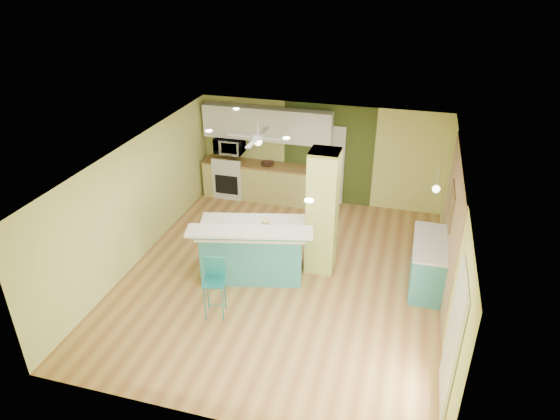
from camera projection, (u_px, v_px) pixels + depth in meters
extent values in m
cube|color=#A26838|center=(282.00, 276.00, 9.80)|extent=(6.00, 7.00, 0.01)
cube|color=white|center=(283.00, 157.00, 8.63)|extent=(6.00, 7.00, 0.01)
cube|color=#DADC76|center=(320.00, 154.00, 12.21)|extent=(6.00, 0.01, 2.50)
cube|color=#DADC76|center=(209.00, 350.00, 6.22)|extent=(6.00, 0.01, 2.50)
cube|color=#DADC76|center=(137.00, 201.00, 9.92)|extent=(0.01, 7.00, 2.50)
cube|color=#DADC76|center=(452.00, 243.00, 8.50)|extent=(0.01, 7.00, 2.50)
cube|color=#967656|center=(450.00, 226.00, 9.02)|extent=(0.02, 3.40, 2.50)
cube|color=#3F4D1F|center=(328.00, 155.00, 12.14)|extent=(2.20, 0.02, 2.50)
cube|color=silver|center=(327.00, 165.00, 12.24)|extent=(0.82, 0.05, 2.00)
cube|color=white|center=(452.00, 342.00, 6.64)|extent=(0.04, 1.08, 2.10)
cube|color=#B6BD57|center=(322.00, 212.00, 9.49)|extent=(0.55, 0.55, 2.50)
cube|color=#CDC56B|center=(266.00, 183.00, 12.62)|extent=(3.20, 0.60, 0.90)
cube|color=olive|center=(266.00, 165.00, 12.41)|extent=(3.25, 0.63, 0.04)
cube|color=white|center=(231.00, 179.00, 12.85)|extent=(0.76, 0.64, 0.90)
cube|color=black|center=(226.00, 185.00, 12.58)|extent=(0.59, 0.02, 0.50)
cube|color=white|center=(226.00, 163.00, 12.34)|extent=(0.76, 0.06, 0.18)
cube|color=white|center=(267.00, 124.00, 12.03)|extent=(3.20, 0.34, 0.80)
imported|color=white|center=(229.00, 146.00, 12.43)|extent=(0.70, 0.48, 0.39)
cylinder|color=silver|center=(258.00, 128.00, 10.69)|extent=(0.03, 0.03, 0.40)
cylinder|color=silver|center=(258.00, 136.00, 10.79)|extent=(0.24, 0.24, 0.10)
sphere|color=white|center=(258.00, 142.00, 10.84)|extent=(0.18, 0.18, 0.18)
cylinder|color=silver|center=(439.00, 173.00, 8.79)|extent=(0.01, 0.01, 0.62)
sphere|color=white|center=(436.00, 189.00, 8.94)|extent=(0.14, 0.14, 0.14)
cube|color=brown|center=(451.00, 206.00, 9.06)|extent=(0.03, 0.90, 0.70)
cube|color=teal|center=(253.00, 251.00, 9.66)|extent=(2.06, 1.36, 1.00)
cube|color=white|center=(252.00, 228.00, 9.41)|extent=(2.19, 1.49, 0.06)
cube|color=teal|center=(250.00, 235.00, 8.97)|extent=(2.12, 0.64, 0.14)
cube|color=white|center=(249.00, 232.00, 8.94)|extent=(2.33, 0.98, 0.04)
cylinder|color=teal|center=(205.00, 304.00, 8.47)|extent=(0.02, 0.02, 0.68)
cylinder|color=teal|center=(223.00, 305.00, 8.46)|extent=(0.02, 0.02, 0.68)
cylinder|color=teal|center=(208.00, 293.00, 8.74)|extent=(0.02, 0.02, 0.68)
cylinder|color=teal|center=(225.00, 294.00, 8.73)|extent=(0.02, 0.02, 0.68)
cube|color=teal|center=(214.00, 282.00, 8.43)|extent=(0.43, 0.43, 0.03)
cube|color=teal|center=(215.00, 266.00, 8.48)|extent=(0.36, 0.11, 0.38)
cube|color=teal|center=(428.00, 265.00, 9.32)|extent=(0.59, 1.43, 0.92)
cube|color=silver|center=(432.00, 243.00, 9.09)|extent=(0.63, 1.49, 0.04)
imported|color=#3C2218|center=(267.00, 164.00, 12.34)|extent=(0.38, 0.38, 0.08)
cylinder|color=gold|center=(266.00, 225.00, 9.27)|extent=(0.15, 0.15, 0.18)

